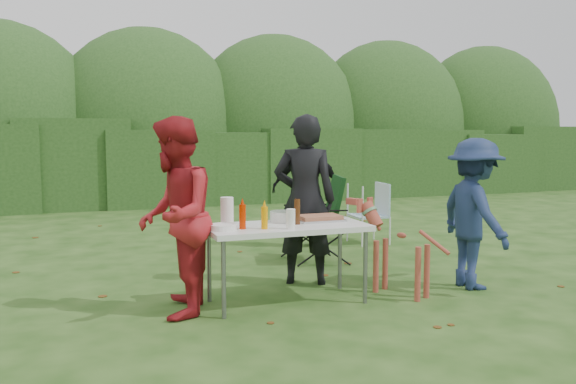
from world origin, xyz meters
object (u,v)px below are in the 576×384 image
object	(u,v)px
lawn_chair	(368,213)
mustard_bottle	(264,218)
folding_table	(287,231)
person_red_jacket	(175,217)
camping_chair	(315,219)
person_black_puffy	(307,188)
beer_bottle	(297,212)
dog	(401,250)
person_cook	(305,200)
ketchup_bottle	(242,217)
paper_towel_roll	(227,211)
child	(474,214)

from	to	relation	value
lawn_chair	mustard_bottle	xyz separation A→B (m)	(-2.38, -2.54, 0.41)
folding_table	person_red_jacket	distance (m)	1.06
folding_table	person_red_jacket	world-z (taller)	person_red_jacket
person_red_jacket	camping_chair	world-z (taller)	person_red_jacket
person_black_puffy	beer_bottle	bearing A→B (deg)	83.30
person_black_puffy	dog	size ratio (longest dim) A/B	1.71
mustard_bottle	beer_bottle	world-z (taller)	beer_bottle
person_cook	person_black_puffy	size ratio (longest dim) A/B	1.10
mustard_bottle	ketchup_bottle	bearing A→B (deg)	161.29
dog	ketchup_bottle	xyz separation A→B (m)	(-1.59, 0.07, 0.40)
dog	person_black_puffy	bearing A→B (deg)	-28.44
paper_towel_roll	person_red_jacket	bearing A→B (deg)	-157.89
paper_towel_roll	child	bearing A→B (deg)	-7.69
person_red_jacket	beer_bottle	xyz separation A→B (m)	(1.15, 0.02, -0.01)
dog	paper_towel_roll	distance (m)	1.75
person_black_puffy	mustard_bottle	distance (m)	3.00
camping_chair	beer_bottle	world-z (taller)	camping_chair
folding_table	paper_towel_roll	xyz separation A→B (m)	(-0.52, 0.19, 0.18)
person_black_puffy	child	distance (m)	2.74
folding_table	person_cook	world-z (taller)	person_cook
dog	person_cook	bearing A→B (deg)	15.69
person_cook	child	xyz separation A→B (m)	(1.56, -0.77, -0.12)
child	person_cook	bearing A→B (deg)	66.82
beer_bottle	lawn_chair	bearing A→B (deg)	49.97
dog	mustard_bottle	size ratio (longest dim) A/B	4.76
person_cook	mustard_bottle	size ratio (longest dim) A/B	8.92
person_cook	child	bearing A→B (deg)	177.99
camping_chair	beer_bottle	size ratio (longest dim) A/B	4.46
person_black_puffy	camping_chair	xyz separation A→B (m)	(-0.27, -0.93, -0.28)
mustard_bottle	paper_towel_roll	size ratio (longest dim) A/B	0.77
ketchup_bottle	paper_towel_roll	world-z (taller)	paper_towel_roll
person_red_jacket	mustard_bottle	xyz separation A→B (m)	(0.78, -0.12, -0.03)
folding_table	paper_towel_roll	bearing A→B (deg)	160.15
child	lawn_chair	distance (m)	2.57
ketchup_bottle	beer_bottle	world-z (taller)	beer_bottle
person_cook	camping_chair	distance (m)	1.11
person_cook	paper_towel_roll	size ratio (longest dim) A/B	6.86
dog	mustard_bottle	xyz separation A→B (m)	(-1.41, 0.01, 0.39)
mustard_bottle	person_black_puffy	bearing A→B (deg)	60.75
dog	paper_towel_roll	bearing A→B (deg)	51.34
dog	paper_towel_roll	size ratio (longest dim) A/B	3.66
lawn_chair	beer_bottle	size ratio (longest dim) A/B	3.61
child	mustard_bottle	xyz separation A→B (m)	(-2.25, 0.01, 0.07)
person_red_jacket	child	world-z (taller)	person_red_jacket
child	ketchup_bottle	size ratio (longest dim) A/B	7.00
ketchup_bottle	beer_bottle	bearing A→B (deg)	7.84
person_cook	paper_towel_roll	xyz separation A→B (m)	(-0.95, -0.43, -0.02)
camping_chair	mustard_bottle	xyz separation A→B (m)	(-1.20, -1.68, 0.30)
mustard_bottle	paper_towel_roll	world-z (taller)	paper_towel_roll
folding_table	ketchup_bottle	size ratio (longest dim) A/B	6.82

